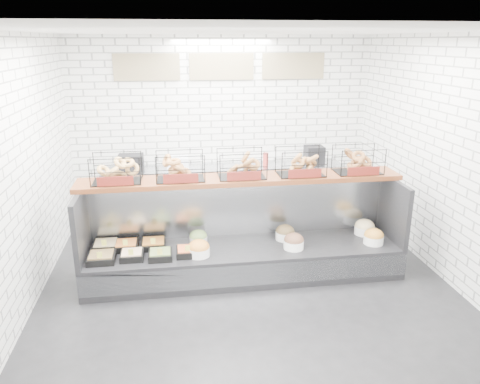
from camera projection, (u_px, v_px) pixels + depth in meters
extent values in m
plane|color=black|center=(248.00, 286.00, 5.82)|extent=(5.50, 5.50, 0.00)
cube|color=white|center=(222.00, 127.00, 7.94)|extent=(5.00, 0.02, 3.00)
cube|color=white|center=(18.00, 178.00, 5.01)|extent=(0.02, 5.50, 3.00)
cube|color=white|center=(450.00, 161.00, 5.70)|extent=(0.02, 5.50, 3.00)
cube|color=white|center=(249.00, 31.00, 4.89)|extent=(5.00, 5.50, 0.02)
cube|color=tan|center=(147.00, 67.00, 7.44)|extent=(1.05, 0.03, 0.42)
cube|color=tan|center=(222.00, 67.00, 7.60)|extent=(1.05, 0.03, 0.42)
cube|color=tan|center=(293.00, 66.00, 7.77)|extent=(1.05, 0.03, 0.42)
cube|color=black|center=(244.00, 260.00, 6.04)|extent=(4.00, 0.90, 0.40)
cube|color=#93969B|center=(250.00, 275.00, 5.62)|extent=(4.00, 0.03, 0.28)
cube|color=#93969B|center=(239.00, 206.00, 6.24)|extent=(4.00, 0.08, 0.80)
cube|color=black|center=(81.00, 226.00, 5.58)|extent=(0.06, 0.90, 0.80)
cube|color=black|center=(392.00, 209.00, 6.12)|extent=(0.06, 0.90, 0.80)
cube|color=black|center=(101.00, 258.00, 5.56)|extent=(0.32, 0.32, 0.08)
cube|color=brown|center=(101.00, 255.00, 5.55)|extent=(0.27, 0.27, 0.04)
cube|color=#E3DF4F|center=(99.00, 255.00, 5.43)|extent=(0.06, 0.01, 0.08)
cube|color=black|center=(106.00, 246.00, 5.89)|extent=(0.31, 0.31, 0.08)
cube|color=tan|center=(106.00, 243.00, 5.88)|extent=(0.26, 0.26, 0.04)
cube|color=#E3DF4F|center=(104.00, 243.00, 5.76)|extent=(0.06, 0.01, 0.08)
cube|color=black|center=(132.00, 256.00, 5.62)|extent=(0.27, 0.27, 0.08)
cube|color=#D6AE84|center=(132.00, 253.00, 5.61)|extent=(0.23, 0.23, 0.04)
cube|color=#E3DF4F|center=(131.00, 252.00, 5.50)|extent=(0.06, 0.01, 0.08)
cube|color=black|center=(126.00, 246.00, 5.89)|extent=(0.29, 0.29, 0.08)
cube|color=orange|center=(126.00, 243.00, 5.88)|extent=(0.25, 0.25, 0.04)
cube|color=#E3DF4F|center=(125.00, 243.00, 5.76)|extent=(0.06, 0.01, 0.08)
cube|color=black|center=(160.00, 255.00, 5.63)|extent=(0.28, 0.28, 0.08)
cube|color=olive|center=(160.00, 253.00, 5.62)|extent=(0.24, 0.24, 0.04)
cube|color=#E3DF4F|center=(160.00, 252.00, 5.51)|extent=(0.06, 0.01, 0.08)
cube|color=black|center=(154.00, 244.00, 5.93)|extent=(0.31, 0.31, 0.08)
cube|color=#C07328|center=(153.00, 242.00, 5.92)|extent=(0.26, 0.26, 0.04)
cube|color=#E3DF4F|center=(153.00, 241.00, 5.81)|extent=(0.06, 0.01, 0.08)
cube|color=black|center=(188.00, 252.00, 5.72)|extent=(0.27, 0.27, 0.08)
cube|color=orange|center=(187.00, 249.00, 5.71)|extent=(0.23, 0.23, 0.04)
cube|color=#E3DF4F|center=(188.00, 249.00, 5.60)|extent=(0.06, 0.01, 0.08)
cylinder|color=white|center=(199.00, 251.00, 5.70)|extent=(0.27, 0.27, 0.11)
ellipsoid|color=#C37429|center=(199.00, 247.00, 5.68)|extent=(0.26, 0.26, 0.18)
cylinder|color=white|center=(198.00, 240.00, 6.02)|extent=(0.23, 0.23, 0.11)
ellipsoid|color=olive|center=(198.00, 236.00, 6.00)|extent=(0.23, 0.23, 0.16)
cylinder|color=white|center=(294.00, 244.00, 5.90)|extent=(0.26, 0.26, 0.11)
ellipsoid|color=brown|center=(294.00, 240.00, 5.88)|extent=(0.25, 0.25, 0.18)
cylinder|color=white|center=(285.00, 235.00, 6.17)|extent=(0.25, 0.25, 0.11)
ellipsoid|color=brown|center=(285.00, 231.00, 6.15)|extent=(0.25, 0.25, 0.17)
cylinder|color=white|center=(373.00, 240.00, 6.04)|extent=(0.26, 0.26, 0.11)
ellipsoid|color=#C27D29|center=(374.00, 235.00, 6.02)|extent=(0.25, 0.25, 0.18)
cylinder|color=white|center=(364.00, 230.00, 6.34)|extent=(0.27, 0.27, 0.11)
ellipsoid|color=#DEC188|center=(365.00, 226.00, 6.32)|extent=(0.26, 0.26, 0.18)
cube|color=#4C2210|center=(242.00, 179.00, 5.92)|extent=(4.10, 0.50, 0.06)
cube|color=black|center=(116.00, 169.00, 5.65)|extent=(0.60, 0.38, 0.34)
cube|color=#5E1711|center=(115.00, 181.00, 5.49)|extent=(0.42, 0.02, 0.11)
cube|color=black|center=(180.00, 166.00, 5.76)|extent=(0.60, 0.38, 0.34)
cube|color=#5E1711|center=(181.00, 179.00, 5.60)|extent=(0.42, 0.02, 0.11)
cube|color=black|center=(242.00, 164.00, 5.86)|extent=(0.60, 0.38, 0.34)
cube|color=#5E1711|center=(244.00, 176.00, 5.70)|extent=(0.42, 0.02, 0.11)
cube|color=black|center=(301.00, 162.00, 5.97)|extent=(0.60, 0.38, 0.34)
cube|color=#5E1711|center=(305.00, 173.00, 5.81)|extent=(0.42, 0.02, 0.11)
cube|color=black|center=(358.00, 160.00, 6.07)|extent=(0.60, 0.38, 0.34)
cube|color=#5E1711|center=(364.00, 171.00, 5.92)|extent=(0.42, 0.02, 0.11)
cube|color=#93969B|center=(225.00, 192.00, 7.96)|extent=(4.00, 0.60, 0.90)
cube|color=black|center=(131.00, 162.00, 7.61)|extent=(0.40, 0.30, 0.24)
cube|color=silver|center=(178.00, 162.00, 7.71)|extent=(0.35, 0.28, 0.18)
cylinder|color=#BF382F|center=(266.00, 159.00, 7.82)|extent=(0.09, 0.09, 0.22)
cube|color=black|center=(314.00, 155.00, 7.96)|extent=(0.30, 0.30, 0.30)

